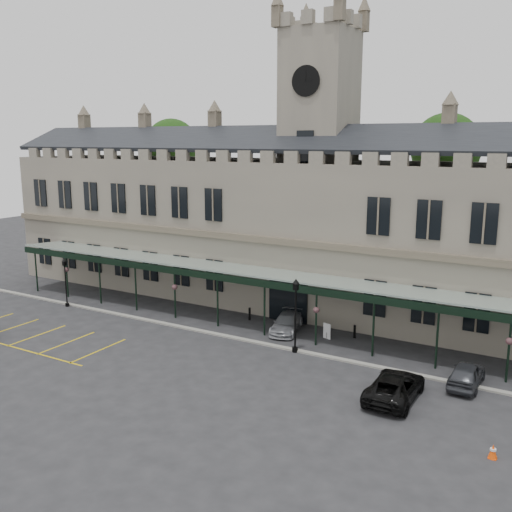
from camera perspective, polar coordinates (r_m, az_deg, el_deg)
The scene contains 17 objects.
ground at distance 35.48m, azimuth -4.97°, elevation -11.26°, with size 140.00×140.00×0.00m, color #252528.
station_building at distance 47.15m, azimuth 6.06°, elevation 2.66°, with size 60.00×10.36×17.30m.
clock_tower at distance 46.66m, azimuth 6.28°, elevation 10.76°, with size 5.60×5.60×24.80m.
canopy at distance 40.64m, azimuth 1.04°, elevation -4.61°, with size 50.00×4.10×4.30m.
kerb at distance 39.76m, azimuth -0.37°, elevation -8.54°, with size 60.00×0.40×0.12m, color gray.
parking_markings at distance 43.68m, azimuth -21.51°, elevation -7.59°, with size 16.00×6.00×0.01m, color gold, non-canonical shape.
tree_behind_left at distance 65.91m, azimuth -8.42°, elevation 10.69°, with size 6.00×6.00×16.00m.
tree_behind_mid at distance 52.80m, azimuth 18.45°, elevation 10.02°, with size 6.00×6.00×16.00m.
lamp_post_left at distance 49.90m, azimuth -18.53°, elevation -2.09°, with size 0.39×0.39×4.13m.
lamp_post_mid at distance 37.21m, azimuth 3.98°, elevation -5.30°, with size 0.47×0.47×4.98m.
traffic_cone at distance 28.42m, azimuth 22.61°, elevation -17.61°, with size 0.40×0.40×0.64m.
sign_board at distance 40.61m, azimuth 7.10°, elevation -7.48°, with size 0.63×0.25×1.10m.
bollard_left at distance 44.31m, azimuth -0.64°, elevation -5.80°, with size 0.18×0.18×0.99m, color black.
bollard_right at distance 41.05m, azimuth 9.83°, elevation -7.46°, with size 0.17×0.17×0.93m, color black.
car_taxi at distance 41.77m, azimuth 3.08°, elevation -6.70°, with size 1.80×4.42×1.28m, color #A0A2A7.
car_van at distance 32.31m, azimuth 13.70°, elevation -12.57°, with size 2.36×5.12×1.42m, color black.
car_right_a at distance 35.08m, azimuth 20.30°, elevation -11.03°, with size 1.63×4.05×1.38m, color #34373C.
Camera 1 is at (18.95, -26.64, 13.79)m, focal length 40.00 mm.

